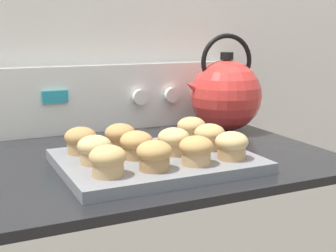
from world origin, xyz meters
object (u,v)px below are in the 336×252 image
at_px(muffin_r1_c0, 95,149).
at_px(tea_kettle, 225,94).
at_px(muffin_pan, 156,161).
at_px(muffin_r0_c2, 196,150).
at_px(muffin_r0_c3, 232,145).
at_px(muffin_r1_c2, 175,141).
at_px(muffin_r2_c1, 120,136).
at_px(muffin_r0_c1, 154,155).
at_px(muffin_r2_c3, 191,129).
at_px(muffin_r0_c0, 108,160).
at_px(muffin_r1_c3, 210,136).
at_px(muffin_r2_c0, 81,140).
at_px(muffin_r1_c1, 136,144).

relative_size(muffin_r1_c0, tea_kettle, 0.25).
bearing_deg(muffin_pan, muffin_r0_c2, -62.41).
xyz_separation_m(muffin_r0_c3, muffin_r1_c2, (-0.09, 0.08, 0.00)).
height_order(muffin_r2_c1, tea_kettle, tea_kettle).
height_order(muffin_r0_c1, muffin_r2_c3, same).
bearing_deg(muffin_r0_c3, muffin_r1_c2, 136.12).
distance_m(muffin_r0_c0, muffin_r1_c3, 0.27).
bearing_deg(muffin_r0_c3, muffin_r1_c3, 90.33).
bearing_deg(muffin_r2_c0, muffin_r1_c1, -42.72).
distance_m(muffin_r0_c1, tea_kettle, 0.48).
bearing_deg(muffin_r0_c2, muffin_r2_c1, 117.79).
bearing_deg(tea_kettle, muffin_r1_c3, -128.35).
xyz_separation_m(muffin_r1_c3, muffin_r2_c1, (-0.17, 0.09, 0.00)).
xyz_separation_m(muffin_r0_c2, muffin_r1_c0, (-0.18, 0.09, 0.00)).
distance_m(muffin_r2_c0, muffin_r2_c1, 0.09).
bearing_deg(muffin_r1_c2, muffin_r2_c1, 135.05).
bearing_deg(tea_kettle, muffin_r2_c3, -141.56).
distance_m(muffin_r0_c0, muffin_r1_c1, 0.13).
relative_size(muffin_r1_c1, muffin_r2_c0, 1.00).
height_order(muffin_r2_c0, tea_kettle, tea_kettle).
height_order(muffin_r2_c0, muffin_r2_c1, same).
height_order(muffin_r0_c2, muffin_r2_c1, same).
distance_m(muffin_r0_c0, muffin_r2_c3, 0.31).
relative_size(muffin_r0_c2, tea_kettle, 0.25).
bearing_deg(muffin_r0_c2, muffin_r0_c1, 179.76).
xyz_separation_m(muffin_r2_c0, muffin_r2_c3, (0.26, 0.00, 0.00)).
bearing_deg(muffin_r2_c3, tea_kettle, 38.44).
bearing_deg(muffin_r0_c3, tea_kettle, 60.13).
distance_m(muffin_pan, tea_kettle, 0.40).
xyz_separation_m(muffin_r0_c1, tea_kettle, (0.35, 0.32, 0.05)).
bearing_deg(muffin_r0_c2, muffin_r1_c1, 134.03).
height_order(muffin_r0_c2, muffin_r1_c2, same).
bearing_deg(muffin_r2_c3, muffin_r1_c0, -160.88).
xyz_separation_m(muffin_pan, muffin_r1_c0, (-0.13, -0.00, 0.04)).
bearing_deg(muffin_r0_c3, muffin_r1_c1, 152.96).
height_order(muffin_r1_c1, muffin_r1_c2, same).
height_order(muffin_r0_c3, muffin_r2_c0, same).
relative_size(muffin_pan, muffin_r0_c0, 5.86).
height_order(muffin_r1_c2, muffin_r2_c0, same).
height_order(muffin_r0_c0, muffin_r1_c1, same).
relative_size(muffin_r0_c2, muffin_r1_c3, 1.00).
height_order(muffin_r0_c2, muffin_r0_c3, same).
bearing_deg(muffin_r2_c0, tea_kettle, 18.23).
bearing_deg(muffin_r1_c0, muffin_r1_c1, 1.55).
height_order(muffin_r0_c2, muffin_r1_c1, same).
relative_size(muffin_pan, muffin_r1_c0, 5.86).
distance_m(muffin_r0_c3, tea_kettle, 0.37).
bearing_deg(muffin_r1_c0, muffin_r0_c2, -26.74).
height_order(muffin_r0_c2, muffin_r1_c0, same).
height_order(muffin_r1_c2, tea_kettle, tea_kettle).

